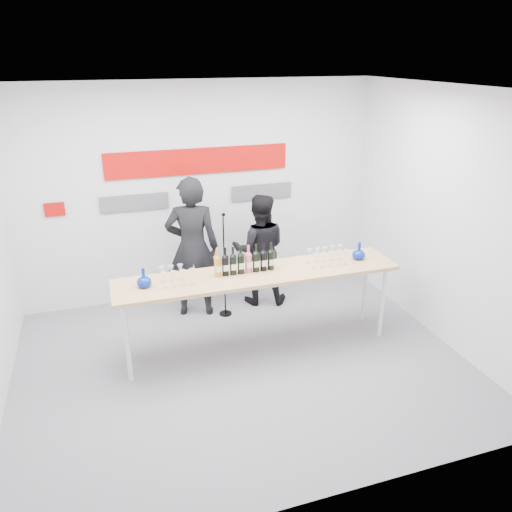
{
  "coord_description": "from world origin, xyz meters",
  "views": [
    {
      "loc": [
        -1.36,
        -4.64,
        3.32
      ],
      "look_at": [
        0.29,
        0.38,
        1.15
      ],
      "focal_mm": 35.0,
      "sensor_mm": 36.0,
      "label": 1
    }
  ],
  "objects_px": {
    "presenter_right": "(259,250)",
    "tasting_table": "(259,279)",
    "presenter_left": "(192,248)",
    "mic_stand": "(225,285)"
  },
  "relations": [
    {
      "from": "presenter_left",
      "to": "presenter_right",
      "type": "xyz_separation_m",
      "value": [
        0.94,
        0.05,
        -0.16
      ]
    },
    {
      "from": "tasting_table",
      "to": "presenter_right",
      "type": "xyz_separation_m",
      "value": [
        0.39,
        1.14,
        -0.12
      ]
    },
    {
      "from": "tasting_table",
      "to": "presenter_left",
      "type": "bearing_deg",
      "value": 117.22
    },
    {
      "from": "presenter_left",
      "to": "mic_stand",
      "type": "relative_size",
      "value": 1.3
    },
    {
      "from": "tasting_table",
      "to": "presenter_left",
      "type": "distance_m",
      "value": 1.22
    },
    {
      "from": "presenter_right",
      "to": "mic_stand",
      "type": "distance_m",
      "value": 0.7
    },
    {
      "from": "tasting_table",
      "to": "presenter_left",
      "type": "xyz_separation_m",
      "value": [
        -0.55,
        1.09,
        0.04
      ]
    },
    {
      "from": "mic_stand",
      "to": "tasting_table",
      "type": "bearing_deg",
      "value": -98.23
    },
    {
      "from": "presenter_right",
      "to": "tasting_table",
      "type": "bearing_deg",
      "value": 87.49
    },
    {
      "from": "presenter_right",
      "to": "mic_stand",
      "type": "relative_size",
      "value": 1.08
    }
  ]
}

